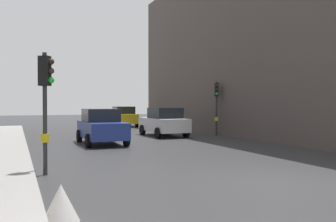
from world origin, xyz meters
name	(u,v)px	position (x,y,z in m)	size (l,w,h in m)	color
ground_plane	(275,181)	(0.00, 0.00, 0.00)	(120.00, 120.00, 0.00)	#38383A
building_facade_right	(324,43)	(11.80, 10.29, 5.84)	(12.00, 33.05, 11.67)	#5B514C
traffic_light_mid_street	(216,98)	(5.49, 12.80, 2.36)	(0.34, 0.45, 3.41)	#2D2D2D
traffic_light_near_right	(46,91)	(-5.48, 3.14, 2.39)	(0.44, 0.36, 3.47)	#2D2D2D
car_yellow_taxi	(123,117)	(2.48, 24.00, 0.88)	(2.17, 4.28, 1.76)	yellow
car_blue_van	(101,126)	(-2.29, 10.68, 0.88)	(2.02, 4.20, 1.76)	navy
car_white_compact	(164,122)	(2.24, 13.64, 0.88)	(2.10, 4.24, 1.76)	silver
warning_sign_triangle	(61,203)	(-5.56, -1.37, 0.33)	(0.64, 0.64, 0.65)	silver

